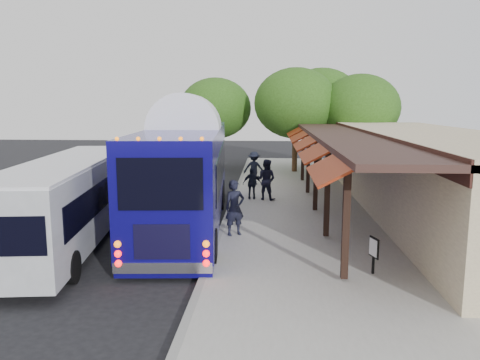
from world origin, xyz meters
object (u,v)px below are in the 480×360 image
(city_bus, at_px, (70,198))
(ped_a, at_px, (235,208))
(sign_board, at_px, (374,249))
(ped_b, at_px, (266,180))
(coach_bus, at_px, (186,169))
(ped_d, at_px, (254,168))
(ped_c, at_px, (252,183))

(city_bus, distance_m, ped_a, 5.61)
(sign_board, bearing_deg, ped_b, 89.53)
(city_bus, bearing_deg, ped_a, 1.50)
(coach_bus, distance_m, sign_board, 8.38)
(ped_b, height_order, ped_d, ped_b)
(city_bus, relative_size, sign_board, 10.71)
(ped_a, bearing_deg, coach_bus, 108.79)
(ped_a, relative_size, sign_board, 1.92)
(city_bus, height_order, ped_d, city_bus)
(city_bus, relative_size, ped_d, 5.76)
(city_bus, height_order, sign_board, city_bus)
(ped_c, bearing_deg, coach_bus, 59.68)
(ped_d, xyz_separation_m, sign_board, (3.72, -14.12, -0.26))
(city_bus, height_order, ped_c, city_bus)
(ped_a, bearing_deg, ped_d, 61.26)
(coach_bus, xyz_separation_m, ped_a, (2.05, -2.00, -1.06))
(city_bus, height_order, ped_b, city_bus)
(coach_bus, distance_m, city_bus, 4.53)
(ped_b, bearing_deg, sign_board, 130.36)
(coach_bus, distance_m, ped_b, 5.38)
(ped_d, bearing_deg, coach_bus, 81.36)
(city_bus, relative_size, ped_c, 7.11)
(ped_d, bearing_deg, sign_board, 111.70)
(ped_a, distance_m, ped_c, 6.37)
(ped_a, xyz_separation_m, ped_c, (0.37, 6.35, -0.21))
(ped_a, height_order, ped_d, ped_a)
(coach_bus, bearing_deg, ped_d, 70.28)
(ped_c, bearing_deg, ped_b, 171.29)
(ped_c, distance_m, ped_d, 4.18)
(coach_bus, xyz_separation_m, sign_board, (6.10, -5.59, -1.35))
(ped_b, xyz_separation_m, ped_d, (-0.73, 4.27, -0.04))
(ped_c, xyz_separation_m, sign_board, (3.68, -9.94, -0.08))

